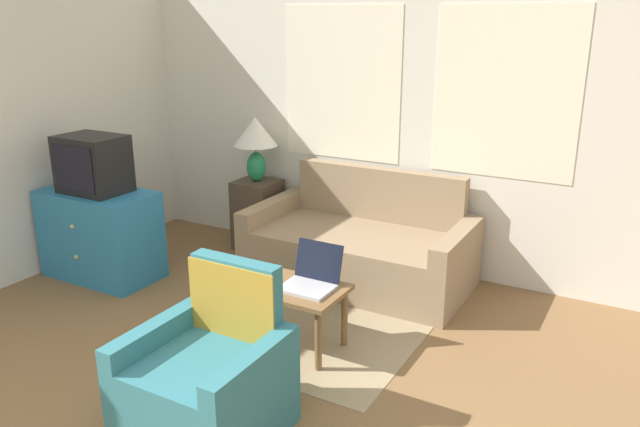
% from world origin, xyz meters
% --- Properties ---
extents(wall_back, '(6.59, 0.06, 2.60)m').
position_xyz_m(wall_back, '(-0.00, 3.88, 1.31)').
color(wall_back, silver).
rests_on(wall_back, ground_plane).
extents(rug, '(1.77, 2.05, 0.01)m').
position_xyz_m(rug, '(-0.40, 2.74, 0.00)').
color(rug, '#9E8966').
rests_on(rug, ground_plane).
extents(couch, '(1.80, 0.93, 0.88)m').
position_xyz_m(couch, '(-0.35, 3.40, 0.27)').
color(couch, '#937A5B').
rests_on(couch, ground_plane).
extents(armchair, '(0.73, 0.70, 0.89)m').
position_xyz_m(armchair, '(-0.16, 1.20, 0.28)').
color(armchair, '#2D6B75').
rests_on(armchair, ground_plane).
extents(tv_dresser, '(0.96, 0.55, 0.74)m').
position_xyz_m(tv_dresser, '(-2.27, 2.39, 0.37)').
color(tv_dresser, teal).
rests_on(tv_dresser, ground_plane).
extents(television, '(0.53, 0.39, 0.46)m').
position_xyz_m(television, '(-2.27, 2.38, 0.97)').
color(television, black).
rests_on(television, tv_dresser).
extents(side_table, '(0.38, 0.38, 0.65)m').
position_xyz_m(side_table, '(-1.52, 3.59, 0.33)').
color(side_table, '#4C3D2D').
rests_on(side_table, ground_plane).
extents(table_lamp, '(0.40, 0.40, 0.59)m').
position_xyz_m(table_lamp, '(-1.52, 3.59, 1.06)').
color(table_lamp, '#1E8451').
rests_on(table_lamp, side_table).
extents(coffee_table, '(0.98, 0.45, 0.44)m').
position_xyz_m(coffee_table, '(-0.40, 2.16, 0.38)').
color(coffee_table, brown).
rests_on(coffee_table, ground_plane).
extents(laptop, '(0.33, 0.33, 0.27)m').
position_xyz_m(laptop, '(-0.14, 2.22, 0.50)').
color(laptop, '#B7B7BC').
rests_on(laptop, coffee_table).
extents(cup_navy, '(0.09, 0.09, 0.07)m').
position_xyz_m(cup_navy, '(-0.43, 2.12, 0.47)').
color(cup_navy, gold).
rests_on(cup_navy, coffee_table).
extents(cup_yellow, '(0.09, 0.09, 0.07)m').
position_xyz_m(cup_yellow, '(-0.74, 2.15, 0.47)').
color(cup_yellow, white).
rests_on(cup_yellow, coffee_table).
extents(cup_white, '(0.09, 0.09, 0.09)m').
position_xyz_m(cup_white, '(-0.53, 2.05, 0.48)').
color(cup_white, white).
rests_on(cup_white, coffee_table).
extents(tv_remote, '(0.12, 0.15, 0.02)m').
position_xyz_m(tv_remote, '(-0.47, 2.25, 0.45)').
color(tv_remote, black).
rests_on(tv_remote, coffee_table).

